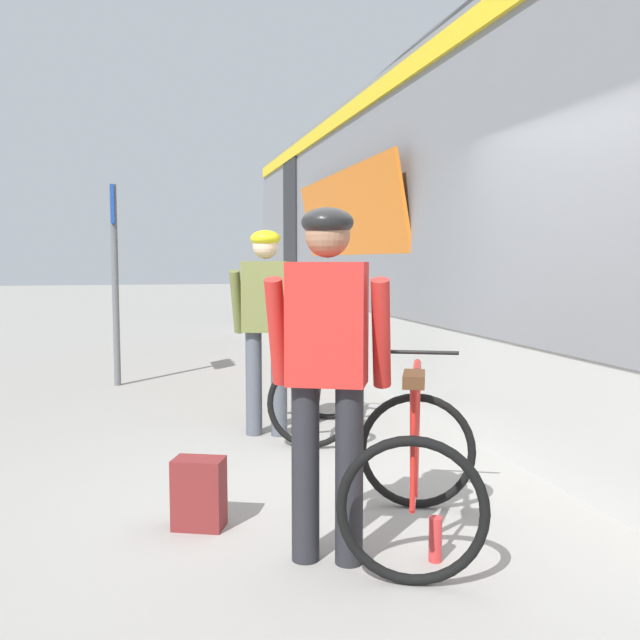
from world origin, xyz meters
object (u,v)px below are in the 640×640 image
cyclist_near_in_olive (266,314)px  cyclist_far_in_red (327,353)px  bicycle_far_red (415,469)px  platform_sign_post (114,250)px  water_bottle_near_the_bikes (435,539)px  backpack_on_platform (199,493)px  bicycle_near_black (319,387)px  train_car (603,210)px

cyclist_near_in_olive → cyclist_far_in_red: same height
bicycle_far_red → platform_sign_post: platform_sign_post is taller
water_bottle_near_the_bikes → backpack_on_platform: bearing=146.6°
bicycle_near_black → backpack_on_platform: 2.27m
cyclist_near_in_olive → backpack_on_platform: bearing=-110.3°
train_car → bicycle_far_red: bearing=-140.8°
bicycle_far_red → platform_sign_post: (-1.71, 5.25, 1.22)m
cyclist_near_in_olive → bicycle_far_red: (0.37, -2.45, -0.65)m
cyclist_far_in_red → bicycle_far_red: 0.84m
cyclist_near_in_olive → bicycle_near_black: 0.80m
train_car → bicycle_near_black: train_car is taller
bicycle_near_black → bicycle_far_red: (-0.09, -2.41, 0.00)m
water_bottle_near_the_bikes → bicycle_near_black: bearing=88.4°
water_bottle_near_the_bikes → cyclist_near_in_olive: bearing=98.1°
cyclist_far_in_red → bicycle_near_black: (0.60, 2.52, -0.65)m
cyclist_near_in_olive → platform_sign_post: (-1.34, 2.80, 0.57)m
backpack_on_platform → platform_sign_post: (-0.61, 4.76, 1.42)m
backpack_on_platform → water_bottle_near_the_bikes: (1.11, -0.73, -0.09)m
bicycle_far_red → train_car: bearing=39.2°
bicycle_far_red → platform_sign_post: size_ratio=0.53×
bicycle_near_black → platform_sign_post: 3.57m
train_car → backpack_on_platform: size_ratio=49.36×
cyclist_near_in_olive → water_bottle_near_the_bikes: bearing=-81.9°
train_car → bicycle_far_red: train_car is taller
backpack_on_platform → cyclist_near_in_olive: bearing=91.8°
backpack_on_platform → water_bottle_near_the_bikes: bearing=-11.2°
backpack_on_platform → cyclist_far_in_red: bearing=-23.2°
water_bottle_near_the_bikes → platform_sign_post: 5.95m
train_car → backpack_on_platform: train_car is taller
train_car → platform_sign_post: bearing=146.0°
cyclist_near_in_olive → bicycle_near_black: cyclist_near_in_olive is taller
cyclist_far_in_red → backpack_on_platform: cyclist_far_in_red is taller
train_car → bicycle_near_black: 3.09m
bicycle_near_black → bicycle_far_red: size_ratio=1.00×
backpack_on_platform → water_bottle_near_the_bikes: size_ratio=1.76×
cyclist_near_in_olive → water_bottle_near_the_bikes: size_ratio=7.76×
train_car → backpack_on_platform: 4.59m
platform_sign_post → bicycle_far_red: bearing=-72.0°
cyclist_far_in_red → bicycle_near_black: cyclist_far_in_red is taller
backpack_on_platform → train_car: bearing=46.7°
train_car → bicycle_near_black: size_ratio=15.67×
cyclist_far_in_red → bicycle_far_red: size_ratio=1.39×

